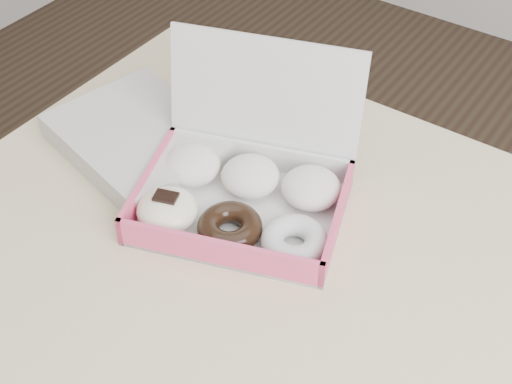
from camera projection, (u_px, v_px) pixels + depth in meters
The scene contains 3 objects.
table at pixel (348, 364), 0.87m from camera, with size 1.20×0.80×0.75m.
donut_box at pixel (242, 189), 0.94m from camera, with size 0.33×0.31×0.19m.
newspapers at pixel (141, 138), 1.04m from camera, with size 0.24×0.20×0.04m, color silver.
Camera 1 is at (0.19, -0.47, 1.42)m, focal length 50.00 mm.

